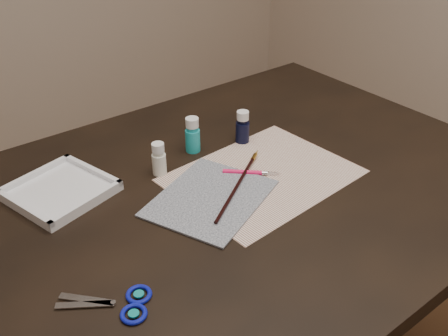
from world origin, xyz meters
TOP-DOWN VIEW (x-y plane):
  - table at (0.00, 0.00)m, footprint 1.30×0.90m
  - paper at (0.10, -0.02)m, footprint 0.40×0.32m
  - canvas at (-0.05, -0.02)m, footprint 0.30×0.28m
  - paint_bottle_white at (-0.08, 0.13)m, footprint 0.04×0.04m
  - paint_bottle_cyan at (0.04, 0.17)m, footprint 0.04×0.04m
  - paint_bottle_navy at (0.16, 0.13)m, footprint 0.04×0.04m
  - paintbrush at (0.03, -0.01)m, footprint 0.25×0.17m
  - craft_knife at (0.08, 0.00)m, footprint 0.10×0.09m
  - scissors at (-0.35, -0.14)m, footprint 0.18×0.16m
  - palette_tray at (-0.28, 0.19)m, footprint 0.22×0.22m

SIDE VIEW (x-z plane):
  - table at x=0.00m, z-range 0.00..0.75m
  - paper at x=0.10m, z-range 0.75..0.75m
  - canvas at x=-0.05m, z-range 0.75..0.76m
  - scissors at x=-0.35m, z-range 0.75..0.76m
  - craft_knife at x=0.08m, z-range 0.75..0.76m
  - paintbrush at x=0.03m, z-range 0.76..0.76m
  - palette_tray at x=-0.28m, z-range 0.75..0.77m
  - paint_bottle_white at x=-0.08m, z-range 0.75..0.83m
  - paint_bottle_navy at x=0.16m, z-range 0.75..0.83m
  - paint_bottle_cyan at x=0.04m, z-range 0.75..0.84m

